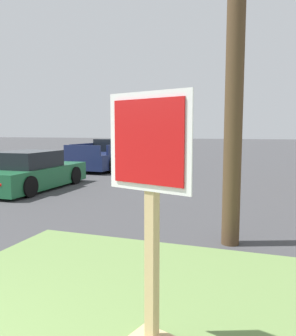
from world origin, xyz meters
The scene contains 3 objects.
stop_sign centered at (2.17, 1.89, 1.13)m, with size 0.75×0.37×2.13m.
parked_sedan_green centered at (-4.13, 8.46, 0.54)m, with size 1.92×4.20×1.25m.
pickup_truck_navy centered at (-4.33, 14.74, 0.62)m, with size 2.24×5.08×1.48m.
Camera 1 is at (3.01, -0.62, 1.90)m, focal length 35.92 mm.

